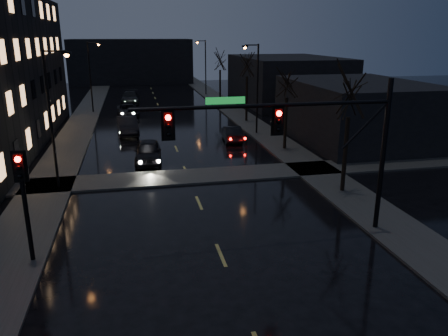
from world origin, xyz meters
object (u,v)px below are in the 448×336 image
oncoming_car_a (148,152)px  oncoming_car_d (130,97)px  oncoming_car_b (128,126)px  oncoming_car_c (128,110)px  lead_car (232,133)px

oncoming_car_a → oncoming_car_d: bearing=95.1°
oncoming_car_b → oncoming_car_d: oncoming_car_d is taller
oncoming_car_b → oncoming_car_d: bearing=84.6°
oncoming_car_c → lead_car: 16.70m
oncoming_car_a → oncoming_car_d: 28.91m
oncoming_car_c → lead_car: lead_car is taller
oncoming_car_d → lead_car: oncoming_car_d is taller
oncoming_car_a → oncoming_car_b: 9.70m
oncoming_car_b → oncoming_car_a: bearing=-86.0°
oncoming_car_c → oncoming_car_d: bearing=84.0°
oncoming_car_b → lead_car: size_ratio=1.21×
lead_car → oncoming_car_c: bearing=-53.6°
oncoming_car_a → lead_car: bearing=37.8°
oncoming_car_a → lead_car: size_ratio=1.14×
oncoming_car_b → lead_car: oncoming_car_b is taller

